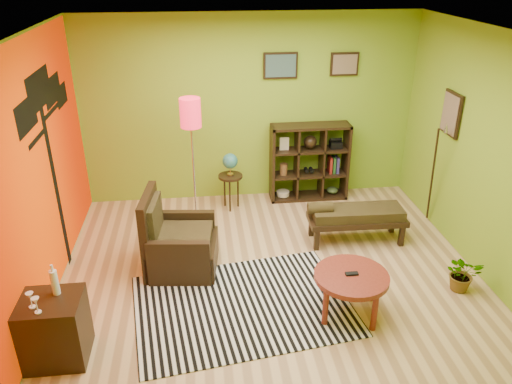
{
  "coord_description": "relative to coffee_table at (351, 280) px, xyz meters",
  "views": [
    {
      "loc": [
        -0.76,
        -4.97,
        3.49
      ],
      "look_at": [
        -0.16,
        0.12,
        1.05
      ],
      "focal_mm": 35.0,
      "sensor_mm": 36.0,
      "label": 1
    }
  ],
  "objects": [
    {
      "name": "ground",
      "position": [
        -0.74,
        0.8,
        -0.42
      ],
      "size": [
        5.0,
        5.0,
        0.0
      ],
      "primitive_type": "plane",
      "color": "tan",
      "rests_on": "ground"
    },
    {
      "name": "room_shell",
      "position": [
        -0.83,
        0.81,
        1.38
      ],
      "size": [
        5.04,
        4.54,
        2.82
      ],
      "color": "#7AA323",
      "rests_on": "ground"
    },
    {
      "name": "zebra_rug",
      "position": [
        -1.13,
        0.24,
        -0.41
      ],
      "size": [
        2.53,
        1.97,
        0.01
      ],
      "primitive_type": "cube",
      "rotation": [
        0.0,
        0.0,
        0.14
      ],
      "color": "silver",
      "rests_on": "ground"
    },
    {
      "name": "coffee_table",
      "position": [
        0.0,
        0.0,
        0.0
      ],
      "size": [
        0.79,
        0.79,
        0.5
      ],
      "color": "maroon",
      "rests_on": "ground"
    },
    {
      "name": "armchair",
      "position": [
        -1.84,
        1.08,
        -0.11
      ],
      "size": [
        0.91,
        0.91,
        1.0
      ],
      "color": "black",
      "rests_on": "ground"
    },
    {
      "name": "side_cabinet",
      "position": [
        -2.94,
        -0.32,
        -0.08
      ],
      "size": [
        0.56,
        0.51,
        0.98
      ],
      "color": "black",
      "rests_on": "ground"
    },
    {
      "name": "floor_lamp",
      "position": [
        -1.6,
        2.04,
        1.1
      ],
      "size": [
        0.28,
        0.28,
        1.87
      ],
      "color": "silver",
      "rests_on": "ground"
    },
    {
      "name": "globe_table",
      "position": [
        -1.08,
        2.6,
        0.25
      ],
      "size": [
        0.36,
        0.36,
        0.88
      ],
      "color": "black",
      "rests_on": "ground"
    },
    {
      "name": "cube_shelf",
      "position": [
        0.17,
        2.83,
        0.18
      ],
      "size": [
        1.2,
        0.35,
        1.2
      ],
      "color": "black",
      "rests_on": "ground"
    },
    {
      "name": "bench",
      "position": [
        0.48,
        1.45,
        -0.03
      ],
      "size": [
        1.32,
        0.5,
        0.6
      ],
      "color": "black",
      "rests_on": "ground"
    },
    {
      "name": "potted_plant",
      "position": [
        1.4,
        0.24,
        -0.25
      ],
      "size": [
        0.48,
        0.52,
        0.34
      ],
      "primitive_type": "imported",
      "rotation": [
        0.0,
        0.0,
        -0.24
      ],
      "color": "#26661E",
      "rests_on": "ground"
    }
  ]
}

